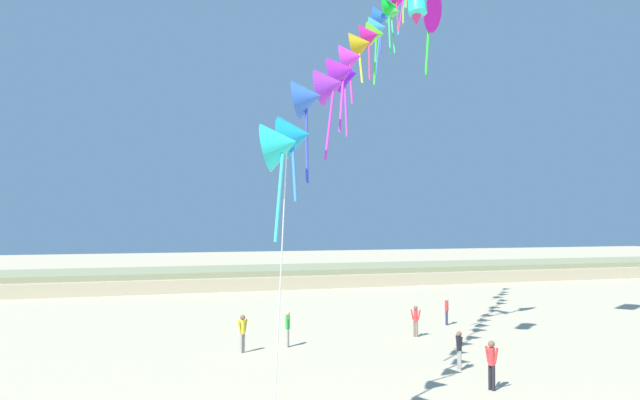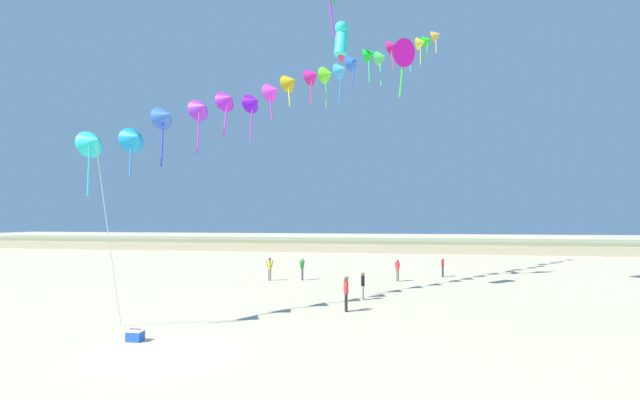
% 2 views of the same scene
% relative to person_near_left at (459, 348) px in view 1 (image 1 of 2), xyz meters
% --- Properties ---
extents(dune_ridge, '(120.00, 11.27, 1.61)m').
position_rel_person_near_left_xyz_m(dune_ridge, '(-5.82, 38.32, -0.09)').
color(dune_ridge, tan).
rests_on(dune_ridge, ground).
extents(person_near_left, '(0.21, 0.54, 1.55)m').
position_rel_person_near_left_xyz_m(person_near_left, '(0.00, 0.00, 0.00)').
color(person_near_left, gray).
rests_on(person_near_left, ground).
extents(person_near_right, '(0.44, 0.45, 1.58)m').
position_rel_person_near_left_xyz_m(person_near_right, '(1.99, 7.64, 0.02)').
color(person_near_right, '#726656').
rests_on(person_near_right, ground).
extents(person_mid_center, '(0.24, 0.55, 1.58)m').
position_rel_person_near_left_xyz_m(person_mid_center, '(5.52, 10.65, 0.02)').
color(person_mid_center, '#282D4C').
rests_on(person_mid_center, ground).
extents(person_far_left, '(0.34, 0.56, 1.68)m').
position_rel_person_near_left_xyz_m(person_far_left, '(-5.04, 7.06, 0.08)').
color(person_far_left, gray).
rests_on(person_far_left, ground).
extents(person_far_right, '(0.24, 0.61, 1.73)m').
position_rel_person_near_left_xyz_m(person_far_right, '(-0.60, -3.19, 0.11)').
color(person_far_right, black).
rests_on(person_far_right, ground).
extents(person_far_center, '(0.55, 0.38, 1.70)m').
position_rel_person_near_left_xyz_m(person_far_center, '(-7.36, 6.38, 0.09)').
color(person_far_center, gray).
rests_on(person_far_center, ground).
extents(kite_banner_string, '(17.17, 26.99, 22.43)m').
position_rel_person_near_left_xyz_m(kite_banner_string, '(-2.05, 3.41, 13.62)').
color(kite_banner_string, '#26DDCF').
extents(large_kite_low_lead, '(2.28, 2.13, 4.32)m').
position_rel_person_near_left_xyz_m(large_kite_low_lead, '(2.38, 6.94, 15.77)').
color(large_kite_low_lead, '#EC11B6').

